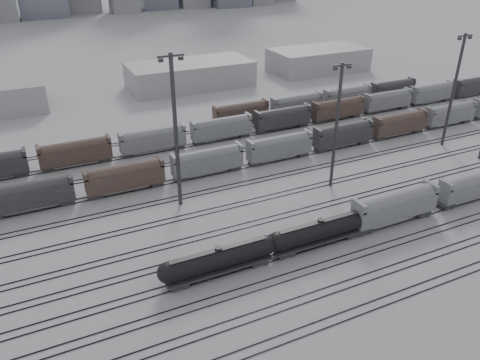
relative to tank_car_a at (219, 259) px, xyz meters
name	(u,v)px	position (x,y,z in m)	size (l,w,h in m)	color
ground	(333,244)	(19.56, -1.00, -2.62)	(900.00, 900.00, 0.00)	#B7B7BC
tracks	(280,196)	(19.56, 16.50, -2.54)	(220.00, 71.50, 0.16)	black
tank_car_a	(219,259)	(0.00, 0.00, 0.00)	(18.33, 3.06, 4.53)	#242426
tank_car_b	(320,231)	(17.39, 0.00, 0.02)	(18.47, 3.08, 4.57)	#242426
hopper_car_a	(395,205)	(32.47, 0.00, 0.98)	(16.28, 3.23, 5.82)	#242426
hopper_car_b	(472,185)	(50.90, 0.00, 0.61)	(14.63, 2.91, 5.23)	#242426
light_mast_b	(176,129)	(1.46, 21.80, 12.12)	(4.45, 0.71, 27.78)	#333335
light_mast_c	(337,124)	(30.86, 15.99, 10.37)	(3.92, 0.63, 24.49)	#333335
light_mast_d	(454,89)	(67.04, 21.90, 11.06)	(4.13, 0.66, 25.79)	#333335
bg_string_near	(279,148)	(27.56, 31.00, 0.18)	(151.00, 3.00, 5.60)	gray
bg_string_mid	(283,119)	(37.56, 47.00, 0.18)	(151.00, 3.00, 5.60)	#242426
bg_string_far	(322,101)	(55.06, 55.00, 0.18)	(66.00, 3.00, 5.60)	brown
warehouse_mid	(190,75)	(29.56, 94.00, 1.38)	(40.00, 18.00, 8.00)	#979699
warehouse_right	(318,60)	(79.56, 94.00, 1.38)	(35.00, 18.00, 8.00)	#979699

